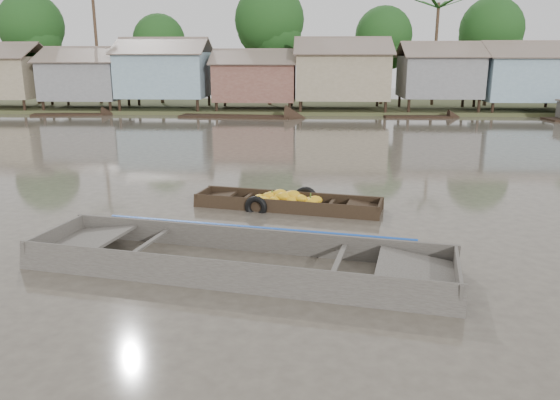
{
  "coord_description": "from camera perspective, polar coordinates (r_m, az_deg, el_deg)",
  "views": [
    {
      "loc": [
        0.12,
        -11.31,
        4.12
      ],
      "look_at": [
        -0.53,
        1.13,
        0.8
      ],
      "focal_mm": 35.0,
      "sensor_mm": 36.0,
      "label": 1
    }
  ],
  "objects": [
    {
      "name": "ground",
      "position": [
        12.04,
        2.23,
        -5.1
      ],
      "size": [
        120.0,
        120.0,
        0.0
      ],
      "primitive_type": "plane",
      "color": "#484037",
      "rests_on": "ground"
    },
    {
      "name": "banana_boat",
      "position": [
        15.15,
        0.63,
        -0.33
      ],
      "size": [
        5.31,
        2.33,
        0.74
      ],
      "rotation": [
        0.0,
        0.0,
        -0.22
      ],
      "color": "black",
      "rests_on": "ground"
    },
    {
      "name": "riverbank",
      "position": [
        43.29,
        7.0,
        13.44
      ],
      "size": [
        120.0,
        12.47,
        10.22
      ],
      "color": "#384723",
      "rests_on": "ground"
    },
    {
      "name": "viewer_boat",
      "position": [
        10.94,
        -4.18,
        -6.78
      ],
      "size": [
        8.73,
        3.87,
        0.68
      ],
      "rotation": [
        0.0,
        0.0,
        -0.2
      ],
      "color": "#3D3934",
      "rests_on": "ground"
    },
    {
      "name": "distant_boats",
      "position": [
        38.15,
        22.24,
        7.95
      ],
      "size": [
        44.25,
        15.18,
        1.38
      ],
      "color": "black",
      "rests_on": "ground"
    }
  ]
}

